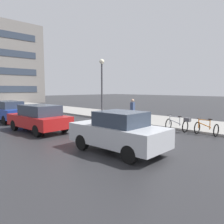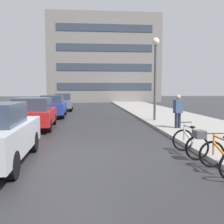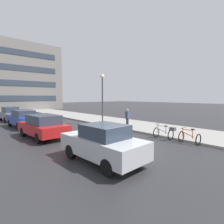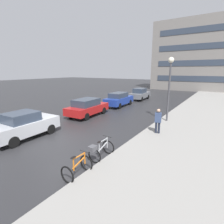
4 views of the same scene
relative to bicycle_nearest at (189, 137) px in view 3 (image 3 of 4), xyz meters
name	(u,v)px [view 3 (image 3 of 4)]	position (x,y,z in m)	size (l,w,h in m)	color
ground_plane	(126,148)	(-3.42, 1.96, -0.39)	(140.00, 140.00, 0.00)	#28282B
sidewalk_kerb	(100,119)	(2.58, 11.96, -0.32)	(4.80, 60.00, 0.14)	gray
bicycle_nearest	(189,137)	(0.00, 0.00, 0.00)	(0.72, 1.11, 0.94)	black
bicycle_second	(165,132)	(-0.08, 1.57, 0.10)	(0.71, 1.42, 0.96)	black
car_silver	(103,143)	(-5.67, 1.25, 0.43)	(1.98, 4.10, 1.64)	#B2B5BA
car_red	(43,126)	(-5.94, 7.48, 0.43)	(2.16, 4.40, 1.58)	#AD1919
car_blue	(23,118)	(-5.78, 12.90, 0.43)	(1.90, 4.38, 1.60)	navy
car_grey	(10,114)	(-5.65, 18.54, 0.41)	(1.84, 4.08, 1.62)	slate
pedestrian	(127,117)	(1.14, 6.16, 0.60)	(0.45, 0.34, 1.75)	#1E2333
streetlamp	(102,90)	(0.83, 9.36, 3.12)	(0.43, 0.43, 5.07)	#424247
building_facade_main	(14,77)	(-0.80, 37.09, 6.54)	(17.86, 7.82, 13.86)	gray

